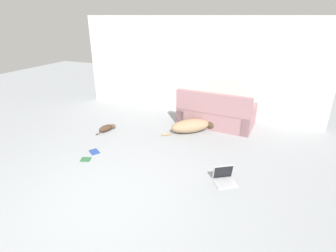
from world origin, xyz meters
The scene contains 8 objects.
ground_plane centered at (0.00, 0.00, 0.00)m, with size 20.00×20.00×0.00m, color #999EA3.
wall_back centered at (0.00, 4.33, 1.28)m, with size 6.65×0.06×2.56m.
couch centered at (0.80, 3.68, 0.28)m, with size 1.85×1.02×0.91m.
dog centered at (0.42, 3.05, 0.15)m, with size 1.15×1.04×0.32m.
cat centered at (-1.49, 2.28, 0.08)m, with size 0.26×0.57×0.16m.
laptop_open centered at (1.52, 1.33, 0.09)m, with size 0.46×0.45×0.27m.
book_green centered at (-1.06, 0.98, 0.01)m, with size 0.21×0.20×0.02m.
book_blue centered at (-1.10, 1.30, 0.01)m, with size 0.26×0.24×0.02m.
Camera 1 is at (2.10, -2.42, 2.56)m, focal length 28.00 mm.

